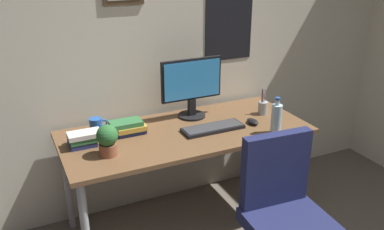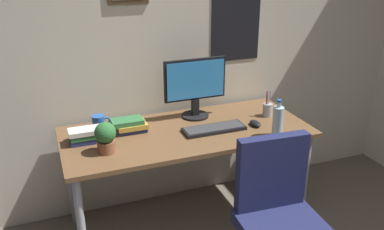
{
  "view_description": "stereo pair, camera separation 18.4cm",
  "coord_description": "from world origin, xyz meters",
  "px_view_note": "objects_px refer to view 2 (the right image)",
  "views": [
    {
      "loc": [
        -0.97,
        -0.67,
        1.93
      ],
      "look_at": [
        0.09,
        1.6,
        0.91
      ],
      "focal_mm": 39.06,
      "sensor_mm": 36.0,
      "label": 1
    },
    {
      "loc": [
        -0.8,
        -0.74,
        1.93
      ],
      "look_at": [
        0.09,
        1.6,
        0.91
      ],
      "focal_mm": 39.06,
      "sensor_mm": 36.0,
      "label": 2
    }
  ],
  "objects_px": {
    "monitor": "(195,85)",
    "book_stack_left": "(130,125)",
    "water_bottle": "(278,121)",
    "pen_cup": "(267,109)",
    "office_chair": "(279,213)",
    "computer_mouse": "(255,123)",
    "keyboard": "(214,129)",
    "coffee_mug_near": "(99,122)",
    "potted_plant": "(105,137)",
    "book_stack_right": "(84,135)"
  },
  "relations": [
    {
      "from": "computer_mouse",
      "to": "coffee_mug_near",
      "type": "relative_size",
      "value": 0.89
    },
    {
      "from": "water_bottle",
      "to": "book_stack_left",
      "type": "relative_size",
      "value": 1.09
    },
    {
      "from": "office_chair",
      "to": "water_bottle",
      "type": "xyz_separation_m",
      "value": [
        0.26,
        0.48,
        0.33
      ]
    },
    {
      "from": "computer_mouse",
      "to": "pen_cup",
      "type": "xyz_separation_m",
      "value": [
        0.17,
        0.13,
        0.04
      ]
    },
    {
      "from": "potted_plant",
      "to": "keyboard",
      "type": "bearing_deg",
      "value": 4.8
    },
    {
      "from": "office_chair",
      "to": "water_bottle",
      "type": "distance_m",
      "value": 0.64
    },
    {
      "from": "book_stack_left",
      "to": "keyboard",
      "type": "bearing_deg",
      "value": -19.56
    },
    {
      "from": "computer_mouse",
      "to": "water_bottle",
      "type": "bearing_deg",
      "value": -73.85
    },
    {
      "from": "monitor",
      "to": "book_stack_right",
      "type": "xyz_separation_m",
      "value": [
        -0.82,
        -0.15,
        -0.19
      ]
    },
    {
      "from": "computer_mouse",
      "to": "pen_cup",
      "type": "height_order",
      "value": "pen_cup"
    },
    {
      "from": "office_chair",
      "to": "book_stack_left",
      "type": "relative_size",
      "value": 4.08
    },
    {
      "from": "keyboard",
      "to": "coffee_mug_near",
      "type": "xyz_separation_m",
      "value": [
        -0.72,
        0.32,
        0.03
      ]
    },
    {
      "from": "pen_cup",
      "to": "book_stack_right",
      "type": "distance_m",
      "value": 1.32
    },
    {
      "from": "keyboard",
      "to": "potted_plant",
      "type": "relative_size",
      "value": 2.21
    },
    {
      "from": "office_chair",
      "to": "potted_plant",
      "type": "height_order",
      "value": "same"
    },
    {
      "from": "monitor",
      "to": "book_stack_right",
      "type": "height_order",
      "value": "monitor"
    },
    {
      "from": "keyboard",
      "to": "pen_cup",
      "type": "xyz_separation_m",
      "value": [
        0.47,
        0.1,
        0.04
      ]
    },
    {
      "from": "monitor",
      "to": "keyboard",
      "type": "xyz_separation_m",
      "value": [
        0.03,
        -0.28,
        -0.23
      ]
    },
    {
      "from": "office_chair",
      "to": "coffee_mug_near",
      "type": "bearing_deg",
      "value": 128.69
    },
    {
      "from": "water_bottle",
      "to": "pen_cup",
      "type": "relative_size",
      "value": 1.26
    },
    {
      "from": "computer_mouse",
      "to": "book_stack_left",
      "type": "relative_size",
      "value": 0.47
    },
    {
      "from": "office_chair",
      "to": "coffee_mug_near",
      "type": "relative_size",
      "value": 7.67
    },
    {
      "from": "water_bottle",
      "to": "potted_plant",
      "type": "distance_m",
      "value": 1.11
    },
    {
      "from": "keyboard",
      "to": "water_bottle",
      "type": "xyz_separation_m",
      "value": [
        0.36,
        -0.22,
        0.09
      ]
    },
    {
      "from": "office_chair",
      "to": "coffee_mug_near",
      "type": "xyz_separation_m",
      "value": [
        -0.82,
        1.02,
        0.27
      ]
    },
    {
      "from": "office_chair",
      "to": "keyboard",
      "type": "relative_size",
      "value": 2.21
    },
    {
      "from": "water_bottle",
      "to": "pen_cup",
      "type": "height_order",
      "value": "water_bottle"
    },
    {
      "from": "book_stack_right",
      "to": "coffee_mug_near",
      "type": "bearing_deg",
      "value": 55.66
    },
    {
      "from": "keyboard",
      "to": "book_stack_left",
      "type": "height_order",
      "value": "book_stack_left"
    },
    {
      "from": "keyboard",
      "to": "coffee_mug_near",
      "type": "bearing_deg",
      "value": 156.47
    },
    {
      "from": "water_bottle",
      "to": "pen_cup",
      "type": "bearing_deg",
      "value": 70.26
    },
    {
      "from": "office_chair",
      "to": "computer_mouse",
      "type": "relative_size",
      "value": 8.64
    },
    {
      "from": "book_stack_right",
      "to": "computer_mouse",
      "type": "bearing_deg",
      "value": -7.96
    },
    {
      "from": "pen_cup",
      "to": "book_stack_left",
      "type": "relative_size",
      "value": 0.86
    },
    {
      "from": "monitor",
      "to": "keyboard",
      "type": "bearing_deg",
      "value": -84.06
    },
    {
      "from": "potted_plant",
      "to": "coffee_mug_near",
      "type": "bearing_deg",
      "value": 87.5
    },
    {
      "from": "monitor",
      "to": "water_bottle",
      "type": "distance_m",
      "value": 0.65
    },
    {
      "from": "computer_mouse",
      "to": "water_bottle",
      "type": "distance_m",
      "value": 0.22
    },
    {
      "from": "monitor",
      "to": "book_stack_right",
      "type": "bearing_deg",
      "value": -169.59
    },
    {
      "from": "monitor",
      "to": "book_stack_left",
      "type": "bearing_deg",
      "value": -169.72
    },
    {
      "from": "keyboard",
      "to": "potted_plant",
      "type": "distance_m",
      "value": 0.75
    },
    {
      "from": "office_chair",
      "to": "monitor",
      "type": "bearing_deg",
      "value": 97.14
    },
    {
      "from": "pen_cup",
      "to": "computer_mouse",
      "type": "bearing_deg",
      "value": -142.88
    },
    {
      "from": "water_bottle",
      "to": "pen_cup",
      "type": "distance_m",
      "value": 0.35
    },
    {
      "from": "computer_mouse",
      "to": "water_bottle",
      "type": "relative_size",
      "value": 0.44
    },
    {
      "from": "computer_mouse",
      "to": "keyboard",
      "type": "bearing_deg",
      "value": 174.36
    },
    {
      "from": "monitor",
      "to": "pen_cup",
      "type": "xyz_separation_m",
      "value": [
        0.5,
        -0.18,
        -0.19
      ]
    },
    {
      "from": "monitor",
      "to": "potted_plant",
      "type": "height_order",
      "value": "monitor"
    },
    {
      "from": "keyboard",
      "to": "pen_cup",
      "type": "height_order",
      "value": "pen_cup"
    },
    {
      "from": "pen_cup",
      "to": "book_stack_left",
      "type": "height_order",
      "value": "pen_cup"
    }
  ]
}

